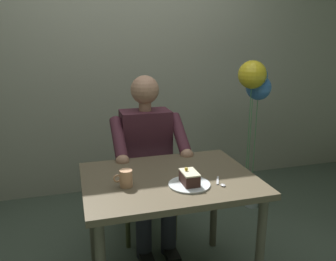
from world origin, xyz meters
The scene contains 9 objects.
cafe_rear_panel centered at (0.00, -1.59, 1.50)m, with size 6.40×0.12×3.00m, color #A4A492.
dining_table centered at (0.00, 0.00, 0.64)m, with size 0.99×0.75×0.73m.
chair centered at (0.00, -0.72, 0.50)m, with size 0.42×0.42×0.90m.
seated_person centered at (0.00, -0.55, 0.65)m, with size 0.53×0.58×1.25m.
dessert_plate centered at (-0.07, 0.14, 0.73)m, with size 0.23×0.23×0.01m, color white.
cake_slice centered at (-0.07, 0.14, 0.77)m, with size 0.08×0.13×0.09m.
coffee_cup centered at (0.26, 0.06, 0.78)m, with size 0.11×0.07×0.09m.
dessert_spoon centered at (-0.25, 0.17, 0.73)m, with size 0.06×0.14×0.01m.
balloon_display centered at (-0.99, -0.81, 1.08)m, with size 0.34×0.31×1.33m.
Camera 1 is at (0.52, 1.76, 1.51)m, focal length 36.62 mm.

